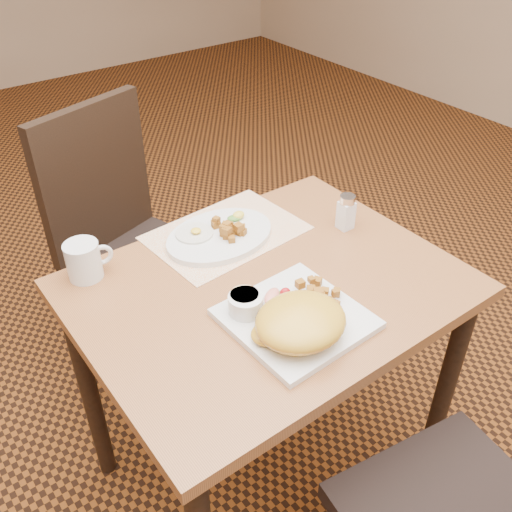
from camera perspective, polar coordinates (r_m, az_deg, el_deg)
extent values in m
plane|color=black|center=(1.93, 0.95, -20.34)|extent=(8.00, 8.00, 0.00)
cube|color=#9C5C30|center=(1.39, 1.24, -3.31)|extent=(0.90, 0.70, 0.03)
cylinder|color=black|center=(1.73, 18.31, -12.83)|extent=(0.05, 0.05, 0.71)
cylinder|color=black|center=(1.72, -16.32, -12.88)|extent=(0.05, 0.05, 0.71)
cylinder|color=black|center=(2.00, 4.93, -2.91)|extent=(0.05, 0.05, 0.71)
cylinder|color=black|center=(1.72, 17.98, -21.05)|extent=(0.04, 0.04, 0.42)
cube|color=black|center=(1.96, -10.78, -1.01)|extent=(0.53, 0.53, 0.05)
cylinder|color=black|center=(2.31, -10.14, -1.96)|extent=(0.04, 0.04, 0.42)
cylinder|color=black|center=(2.11, -3.14, -5.54)|extent=(0.04, 0.04, 0.42)
cylinder|color=black|center=(2.14, -16.91, -6.70)|extent=(0.04, 0.04, 0.42)
cylinder|color=black|center=(1.93, -9.97, -11.21)|extent=(0.04, 0.04, 0.42)
cube|color=black|center=(1.95, -15.83, 7.45)|extent=(0.41, 0.16, 0.50)
cube|color=white|center=(1.55, -3.01, 2.32)|extent=(0.42, 0.31, 0.00)
cube|color=silver|center=(1.27, 3.97, -6.25)|extent=(0.29, 0.29, 0.02)
ellipsoid|color=gold|center=(1.20, 4.49, -6.52)|extent=(0.20, 0.18, 0.07)
ellipsoid|color=gold|center=(1.22, 5.96, -7.35)|extent=(0.08, 0.07, 0.03)
ellipsoid|color=gold|center=(1.20, 1.31, -7.74)|extent=(0.08, 0.07, 0.03)
cylinder|color=silver|center=(1.26, -1.06, -4.80)|extent=(0.08, 0.08, 0.04)
cylinder|color=beige|center=(1.25, -1.17, -3.89)|extent=(0.06, 0.06, 0.01)
ellipsoid|color=#387223|center=(1.31, 2.24, -3.96)|extent=(0.04, 0.03, 0.01)
ellipsoid|color=red|center=(1.30, 2.93, -3.70)|extent=(0.03, 0.03, 0.03)
ellipsoid|color=#F28C72|center=(1.30, 1.59, -4.03)|extent=(0.07, 0.06, 0.02)
cylinder|color=white|center=(1.52, -6.18, 2.27)|extent=(0.10, 0.10, 0.01)
ellipsoid|color=yellow|center=(1.51, -6.03, 2.52)|extent=(0.03, 0.03, 0.01)
ellipsoid|color=#387223|center=(1.57, -2.18, 3.82)|extent=(0.05, 0.04, 0.01)
ellipsoid|color=yellow|center=(1.57, -1.76, 4.12)|extent=(0.04, 0.04, 0.02)
cube|color=white|center=(1.57, 8.96, 4.06)|extent=(0.04, 0.04, 0.08)
cylinder|color=silver|center=(1.55, 9.13, 5.63)|extent=(0.04, 0.04, 0.02)
cylinder|color=silver|center=(1.43, -16.87, -0.45)|extent=(0.08, 0.08, 0.09)
torus|color=silver|center=(1.43, -15.16, 0.10)|extent=(0.06, 0.02, 0.06)
cube|color=#A8671B|center=(1.31, 6.10, -4.07)|extent=(0.02, 0.02, 0.01)
cube|color=#A8671B|center=(1.29, 6.02, -4.60)|extent=(0.02, 0.02, 0.02)
cube|color=#A8671B|center=(1.28, 5.78, -5.07)|extent=(0.02, 0.02, 0.01)
cube|color=#A8671B|center=(1.30, 7.27, -4.54)|extent=(0.02, 0.02, 0.02)
cube|color=#A8671B|center=(1.29, 6.25, -3.67)|extent=(0.03, 0.03, 0.02)
cube|color=#A8671B|center=(1.30, 7.96, -3.68)|extent=(0.02, 0.02, 0.02)
cube|color=#A8671B|center=(1.31, 6.33, -3.87)|extent=(0.03, 0.03, 0.02)
cube|color=#A8671B|center=(1.31, 4.44, -2.80)|extent=(0.02, 0.02, 0.02)
cube|color=#A8671B|center=(1.32, 5.53, -3.48)|extent=(0.03, 0.03, 0.02)
cube|color=#A8671B|center=(1.29, 6.54, -4.02)|extent=(0.02, 0.02, 0.01)
cube|color=#A8671B|center=(1.32, 6.92, -3.56)|extent=(0.02, 0.02, 0.02)
cube|color=#A8671B|center=(1.31, 6.13, -3.82)|extent=(0.03, 0.03, 0.02)
cube|color=#A8671B|center=(1.32, 8.06, -3.61)|extent=(0.02, 0.02, 0.02)
cube|color=#A8671B|center=(1.32, 5.56, -3.56)|extent=(0.02, 0.02, 0.02)
cube|color=#A8671B|center=(1.29, 7.85, -4.86)|extent=(0.02, 0.03, 0.02)
cube|color=#A8671B|center=(1.33, 5.55, -2.37)|extent=(0.02, 0.02, 0.01)
cube|color=#A8671B|center=(1.32, 6.22, -3.60)|extent=(0.02, 0.02, 0.01)
cube|color=#A8671B|center=(1.30, 6.17, -4.25)|extent=(0.02, 0.02, 0.02)
cube|color=#A8671B|center=(1.34, 6.14, -2.62)|extent=(0.03, 0.03, 0.02)
cube|color=#A8671B|center=(1.27, 6.33, -4.67)|extent=(0.02, 0.02, 0.01)
cube|color=#A8671B|center=(1.51, -2.45, 2.59)|extent=(0.03, 0.03, 0.02)
cube|color=#A8671B|center=(1.48, -2.46, 1.70)|extent=(0.02, 0.02, 0.02)
cube|color=#A8671B|center=(1.50, -2.91, 3.03)|extent=(0.03, 0.02, 0.02)
cube|color=#A8671B|center=(1.49, -3.17, 2.79)|extent=(0.03, 0.03, 0.02)
cube|color=#A8671B|center=(1.52, -2.87, 2.94)|extent=(0.03, 0.03, 0.02)
cube|color=#A8671B|center=(1.50, -3.00, 3.08)|extent=(0.03, 0.03, 0.02)
cube|color=#A8671B|center=(1.48, -2.95, 2.54)|extent=(0.03, 0.03, 0.02)
cube|color=#A8671B|center=(1.53, -4.00, 3.64)|extent=(0.02, 0.02, 0.01)
cube|color=#A8671B|center=(1.49, -1.77, 2.89)|extent=(0.02, 0.02, 0.02)
cube|color=#A8671B|center=(1.51, -3.05, 3.03)|extent=(0.02, 0.02, 0.01)
cube|color=#A8671B|center=(1.49, -2.81, 2.02)|extent=(0.02, 0.02, 0.01)
cube|color=#A8671B|center=(1.51, -2.66, 2.35)|extent=(0.03, 0.03, 0.02)
cube|color=#A8671B|center=(1.50, -2.86, 2.92)|extent=(0.02, 0.02, 0.01)
cube|color=#A8671B|center=(1.51, -1.47, 2.68)|extent=(0.03, 0.03, 0.02)
cube|color=#A8671B|center=(1.51, -2.66, 3.10)|extent=(0.02, 0.02, 0.02)
cube|color=#A8671B|center=(1.51, -1.62, 2.52)|extent=(0.02, 0.02, 0.02)
cube|color=#A8671B|center=(1.54, -4.04, 3.22)|extent=(0.03, 0.03, 0.02)
cube|color=#A8671B|center=(1.51, -3.08, 2.33)|extent=(0.02, 0.02, 0.01)
cube|color=#A8671B|center=(1.51, -1.39, 2.45)|extent=(0.03, 0.03, 0.02)
cube|color=#A8671B|center=(1.49, -2.99, 2.05)|extent=(0.03, 0.03, 0.02)
cube|color=#A8671B|center=(1.50, -3.14, 2.36)|extent=(0.03, 0.03, 0.02)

